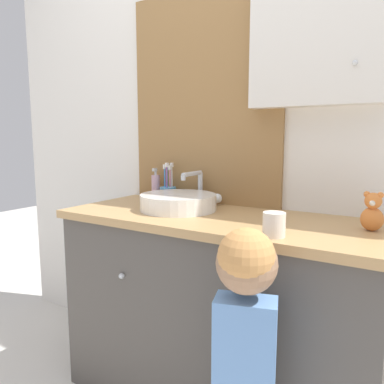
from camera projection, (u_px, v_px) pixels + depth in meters
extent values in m
cube|color=silver|center=(249.00, 124.00, 1.78)|extent=(3.20, 0.06, 2.50)
cube|color=olive|center=(204.00, 107.00, 1.85)|extent=(0.82, 0.02, 1.11)
cube|color=#B2C1CC|center=(203.00, 107.00, 1.85)|extent=(0.76, 0.01, 1.05)
cube|color=silver|center=(317.00, 31.00, 1.50)|extent=(0.53, 0.10, 0.59)
sphere|color=silver|center=(355.00, 63.00, 1.39)|extent=(0.02, 0.02, 0.02)
cube|color=#4C4742|center=(217.00, 315.00, 1.64)|extent=(1.33, 0.51, 0.82)
cube|color=tan|center=(218.00, 220.00, 1.58)|extent=(1.37, 0.55, 0.03)
sphere|color=silver|center=(122.00, 276.00, 1.55)|extent=(0.02, 0.02, 0.02)
sphere|color=silver|center=(263.00, 312.00, 1.23)|extent=(0.02, 0.02, 0.02)
cylinder|color=white|center=(178.00, 202.00, 1.70)|extent=(0.35, 0.35, 0.07)
cylinder|color=silver|center=(178.00, 195.00, 1.70)|extent=(0.29, 0.29, 0.01)
cylinder|color=silver|center=(200.00, 188.00, 1.86)|extent=(0.02, 0.02, 0.16)
cylinder|color=silver|center=(192.00, 174.00, 1.79)|extent=(0.02, 0.16, 0.02)
cylinder|color=silver|center=(183.00, 178.00, 1.72)|extent=(0.02, 0.02, 0.02)
sphere|color=white|center=(217.00, 198.00, 1.82)|extent=(0.05, 0.05, 0.05)
cylinder|color=#4C93C6|center=(168.00, 194.00, 1.94)|extent=(0.08, 0.08, 0.07)
cylinder|color=pink|center=(170.00, 182.00, 1.92)|extent=(0.01, 0.01, 0.17)
cube|color=white|center=(170.00, 168.00, 1.91)|extent=(0.01, 0.02, 0.02)
cylinder|color=white|center=(172.00, 181.00, 1.94)|extent=(0.01, 0.01, 0.19)
cube|color=white|center=(172.00, 165.00, 1.93)|extent=(0.01, 0.02, 0.02)
cylinder|color=#47B26B|center=(168.00, 181.00, 1.95)|extent=(0.01, 0.01, 0.18)
cube|color=white|center=(167.00, 165.00, 1.94)|extent=(0.01, 0.02, 0.02)
cylinder|color=#3884DB|center=(165.00, 182.00, 1.93)|extent=(0.01, 0.01, 0.18)
cube|color=white|center=(165.00, 167.00, 1.91)|extent=(0.01, 0.02, 0.02)
cylinder|color=#8E56B7|center=(167.00, 181.00, 1.92)|extent=(0.01, 0.01, 0.19)
cube|color=white|center=(167.00, 165.00, 1.91)|extent=(0.01, 0.02, 0.02)
cylinder|color=#CCA3BC|center=(156.00, 187.00, 1.99)|extent=(0.04, 0.04, 0.13)
cylinder|color=silver|center=(156.00, 173.00, 1.98)|extent=(0.01, 0.01, 0.02)
cube|color=silver|center=(155.00, 170.00, 1.97)|extent=(0.02, 0.02, 0.02)
cube|color=#6693D1|center=(245.00, 358.00, 1.11)|extent=(0.20, 0.15, 0.37)
sphere|color=#997051|center=(247.00, 263.00, 1.07)|extent=(0.18, 0.18, 0.18)
sphere|color=tan|center=(246.00, 256.00, 1.05)|extent=(0.16, 0.16, 0.16)
cylinder|color=#6693D1|center=(271.00, 297.00, 1.26)|extent=(0.12, 0.28, 0.04)
cylinder|color=#D6423D|center=(273.00, 271.00, 1.39)|extent=(0.02, 0.05, 0.12)
ellipsoid|color=orange|center=(372.00, 219.00, 1.32)|extent=(0.08, 0.06, 0.08)
sphere|color=orange|center=(373.00, 201.00, 1.31)|extent=(0.06, 0.06, 0.06)
sphere|color=orange|center=(367.00, 194.00, 1.32)|extent=(0.02, 0.02, 0.02)
sphere|color=orange|center=(381.00, 195.00, 1.29)|extent=(0.02, 0.02, 0.02)
sphere|color=silver|center=(372.00, 203.00, 1.29)|extent=(0.02, 0.02, 0.02)
cylinder|color=silver|center=(274.00, 224.00, 1.24)|extent=(0.08, 0.08, 0.08)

